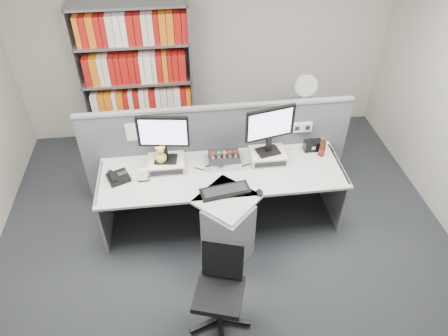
{
  "coord_description": "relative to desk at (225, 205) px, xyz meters",
  "views": [
    {
      "loc": [
        -0.4,
        -2.53,
        3.58
      ],
      "look_at": [
        0.0,
        0.65,
        0.92
      ],
      "focal_mm": 33.48,
      "sensor_mm": 36.0,
      "label": 1
    }
  ],
  "objects": [
    {
      "name": "desk_calendar",
      "position": [
        -0.82,
        0.21,
        0.32
      ],
      "size": [
        0.11,
        0.08,
        0.13
      ],
      "color": "black",
      "rests_on": "desk"
    },
    {
      "name": "monitor_left",
      "position": [
        -0.58,
        0.38,
        0.68
      ],
      "size": [
        0.53,
        0.2,
        0.54
      ],
      "color": "black",
      "rests_on": "monitor_riser_left"
    },
    {
      "name": "speaker",
      "position": [
        1.05,
        0.49,
        0.33
      ],
      "size": [
        0.19,
        0.1,
        0.12
      ],
      "primitive_type": "cube",
      "color": "black",
      "rests_on": "desk"
    },
    {
      "name": "desktop_pc",
      "position": [
        0.04,
        0.38,
        0.31
      ],
      "size": [
        0.33,
        0.3,
        0.09
      ],
      "color": "black",
      "rests_on": "desk"
    },
    {
      "name": "desk_phone",
      "position": [
        -1.08,
        0.24,
        0.3
      ],
      "size": [
        0.27,
        0.26,
        0.09
      ],
      "color": "black",
      "rests_on": "desk"
    },
    {
      "name": "mouse",
      "position": [
        0.33,
        -0.15,
        0.28
      ],
      "size": [
        0.07,
        0.1,
        0.04
      ],
      "primitive_type": "ellipsoid",
      "color": "black",
      "rests_on": "desk"
    },
    {
      "name": "monitor_riser_left",
      "position": [
        -0.58,
        0.38,
        0.31
      ],
      "size": [
        0.38,
        0.31,
        0.1
      ],
      "color": "beige",
      "rests_on": "desk"
    },
    {
      "name": "ground",
      "position": [
        0.0,
        -0.6,
        -0.46
      ],
      "size": [
        5.5,
        5.5,
        0.0
      ],
      "primitive_type": "plane",
      "color": "#292C30",
      "rests_on": "ground"
    },
    {
      "name": "office_chair",
      "position": [
        -0.16,
        -0.98,
        0.01
      ],
      "size": [
        0.58,
        0.58,
        0.87
      ],
      "color": "silver",
      "rests_on": "ground"
    },
    {
      "name": "keyboard",
      "position": [
        -0.01,
        -0.08,
        0.28
      ],
      "size": [
        0.52,
        0.26,
        0.03
      ],
      "color": "black",
      "rests_on": "desk"
    },
    {
      "name": "room_shell",
      "position": [
        0.0,
        -0.6,
        1.33
      ],
      "size": [
        5.04,
        5.54,
        2.72
      ],
      "color": "#AFA99C",
      "rests_on": "ground"
    },
    {
      "name": "filing_cabinet",
      "position": [
        1.2,
        1.4,
        -0.11
      ],
      "size": [
        0.45,
        0.61,
        0.7
      ],
      "color": "gray",
      "rests_on": "ground"
    },
    {
      "name": "desk_fan",
      "position": [
        1.2,
        1.4,
        0.55
      ],
      "size": [
        0.29,
        0.17,
        0.48
      ],
      "color": "white",
      "rests_on": "filing_cabinet"
    },
    {
      "name": "shelving_unit",
      "position": [
        -0.9,
        1.85,
        0.52
      ],
      "size": [
        1.41,
        0.4,
        2.0
      ],
      "color": "gray",
      "rests_on": "ground"
    },
    {
      "name": "monitor_riser_right",
      "position": [
        0.52,
        0.38,
        0.31
      ],
      "size": [
        0.38,
        0.31,
        0.1
      ],
      "color": "beige",
      "rests_on": "desk"
    },
    {
      "name": "monitor_right",
      "position": [
        0.52,
        0.38,
        0.69
      ],
      "size": [
        0.53,
        0.22,
        0.55
      ],
      "color": "black",
      "rests_on": "monitor_riser_right"
    },
    {
      "name": "desk",
      "position": [
        0.0,
        0.0,
        0.0
      ],
      "size": [
        2.6,
        1.2,
        0.72
      ],
      "color": "#BBBBB4",
      "rests_on": "ground"
    },
    {
      "name": "cola_bottle",
      "position": [
        1.13,
        0.38,
        0.35
      ],
      "size": [
        0.07,
        0.07,
        0.23
      ],
      "color": "#3F190A",
      "rests_on": "desk"
    },
    {
      "name": "partition",
      "position": [
        0.0,
        0.65,
        0.19
      ],
      "size": [
        3.0,
        0.08,
        1.27
      ],
      "color": "#575B63",
      "rests_on": "ground"
    },
    {
      "name": "plush_toy",
      "position": [
        -0.63,
        0.35,
        0.45
      ],
      "size": [
        0.12,
        0.12,
        0.2
      ],
      "color": "gold",
      "rests_on": "monitor_riser_left"
    },
    {
      "name": "figurines",
      "position": [
        0.04,
        0.37,
        0.4
      ],
      "size": [
        0.29,
        0.05,
        0.09
      ],
      "color": "beige",
      "rests_on": "desktop_pc"
    }
  ]
}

